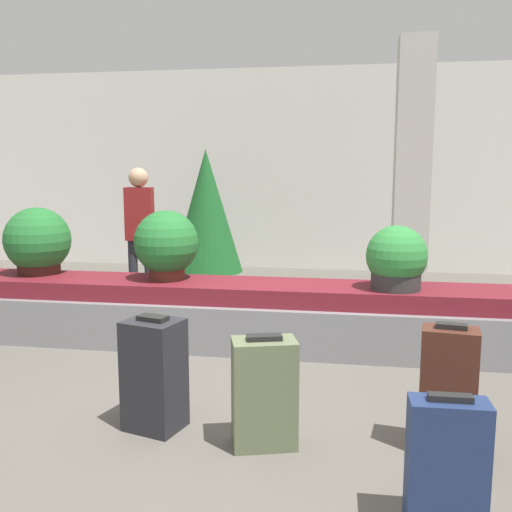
{
  "coord_description": "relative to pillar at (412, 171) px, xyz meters",
  "views": [
    {
      "loc": [
        0.84,
        -3.46,
        1.63
      ],
      "look_at": [
        0.0,
        1.59,
        0.84
      ],
      "focal_mm": 40.0,
      "sensor_mm": 36.0,
      "label": 1
    }
  ],
  "objects": [
    {
      "name": "suitcase_1",
      "position": [
        -1.21,
        -4.23,
        -1.27
      ],
      "size": [
        0.42,
        0.33,
        0.68
      ],
      "rotation": [
        0.0,
        0.0,
        0.29
      ],
      "color": "#5B6647",
      "rests_on": "ground_plane"
    },
    {
      "name": "potted_plant_1",
      "position": [
        -2.44,
        -2.28,
        -0.68
      ],
      "size": [
        0.61,
        0.61,
        0.65
      ],
      "color": "#4C2319",
      "rests_on": "carousel"
    },
    {
      "name": "carousel",
      "position": [
        -1.58,
        -2.32,
        -1.32
      ],
      "size": [
        6.15,
        0.81,
        0.59
      ],
      "color": "gray",
      "rests_on": "ground_plane"
    },
    {
      "name": "potted_plant_2",
      "position": [
        -0.34,
        -2.39,
        -0.75
      ],
      "size": [
        0.53,
        0.53,
        0.56
      ],
      "color": "#2D2D2D",
      "rests_on": "carousel"
    },
    {
      "name": "potted_plant_0",
      "position": [
        -3.8,
        -2.2,
        -0.7
      ],
      "size": [
        0.65,
        0.65,
        0.66
      ],
      "color": "#381914",
      "rests_on": "carousel"
    },
    {
      "name": "suitcase_3",
      "position": [
        -0.17,
        -4.13,
        -1.23
      ],
      "size": [
        0.34,
        0.25,
        0.77
      ],
      "rotation": [
        0.0,
        0.0,
        -0.15
      ],
      "color": "#472319",
      "rests_on": "ground_plane"
    },
    {
      "name": "pillar",
      "position": [
        0.0,
        0.0,
        0.0
      ],
      "size": [
        0.43,
        0.43,
        3.2
      ],
      "color": "beige",
      "rests_on": "ground_plane"
    },
    {
      "name": "back_wall",
      "position": [
        -1.58,
        1.85,
        0.0
      ],
      "size": [
        18.0,
        0.06,
        3.2
      ],
      "color": "silver",
      "rests_on": "ground_plane"
    },
    {
      "name": "traveler_0",
      "position": [
        -3.2,
        -0.97,
        -0.63
      ],
      "size": [
        0.34,
        0.23,
        1.64
      ],
      "rotation": [
        0.0,
        0.0,
        0.12
      ],
      "color": "#282833",
      "rests_on": "ground_plane"
    },
    {
      "name": "ground_plane",
      "position": [
        -1.58,
        -3.91,
        -1.6
      ],
      "size": [
        18.0,
        18.0,
        0.0
      ],
      "primitive_type": "plane",
      "color": "#59544C"
    },
    {
      "name": "decorated_tree",
      "position": [
        -2.74,
        0.39,
        -0.57
      ],
      "size": [
        1.01,
        1.01,
        1.89
      ],
      "color": "#4C331E",
      "rests_on": "ground_plane"
    },
    {
      "name": "suitcase_4",
      "position": [
        -1.93,
        -4.11,
        -1.25
      ],
      "size": [
        0.4,
        0.36,
        0.73
      ],
      "rotation": [
        0.0,
        0.0,
        -0.28
      ],
      "color": "#232328",
      "rests_on": "ground_plane"
    },
    {
      "name": "suitcase_0",
      "position": [
        -0.29,
        -4.88,
        -1.29
      ],
      "size": [
        0.35,
        0.18,
        0.64
      ],
      "rotation": [
        0.0,
        0.0,
        0.03
      ],
      "color": "navy",
      "rests_on": "ground_plane"
    }
  ]
}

